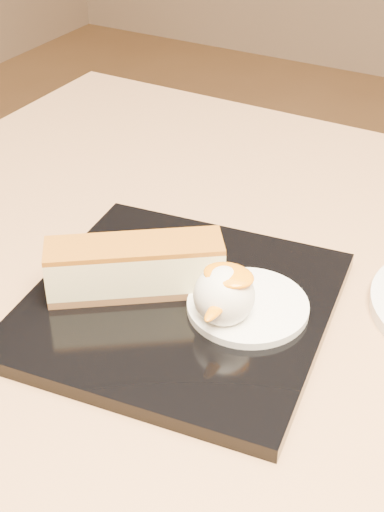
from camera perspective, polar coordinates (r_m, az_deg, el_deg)
The scene contains 7 objects.
table at distance 0.64m, azimuth 1.64°, elevation -17.12°, with size 0.80×0.80×0.72m.
dessert_plate at distance 0.54m, azimuth -1.04°, elevation -4.02°, with size 0.22×0.22×0.01m, color black.
cheesecake at distance 0.54m, azimuth -4.57°, elevation -0.88°, with size 0.13×0.11×0.04m.
cream_smear at distance 0.53m, azimuth 4.49°, elevation -4.01°, with size 0.09×0.09×0.01m, color white.
ice_cream_scoop at distance 0.50m, azimuth 2.59°, elevation -3.16°, with size 0.04×0.04×0.04m, color white.
mango_sauce at distance 0.50m, azimuth 2.95°, elevation -1.54°, with size 0.04×0.03×0.01m, color orange.
mint_sprig at distance 0.55m, azimuth 2.85°, elevation -1.39°, with size 0.03×0.02×0.00m.
Camera 1 is at (0.18, -0.35, 1.06)m, focal length 50.00 mm.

